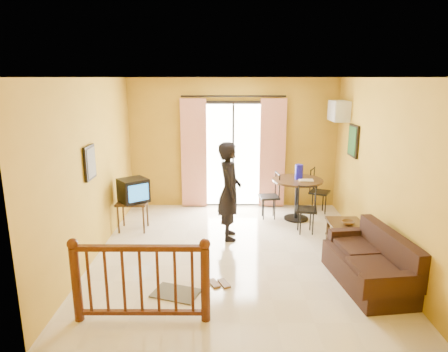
{
  "coord_description": "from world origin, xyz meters",
  "views": [
    {
      "loc": [
        -0.17,
        -6.09,
        2.8
      ],
      "look_at": [
        -0.19,
        0.2,
        1.24
      ],
      "focal_mm": 32.0,
      "sensor_mm": 36.0,
      "label": 1
    }
  ],
  "objects_px": {
    "coffee_table": "(349,235)",
    "sofa": "(372,265)",
    "television": "(133,190)",
    "dining_table": "(297,188)",
    "standing_person": "(229,191)"
  },
  "relations": [
    {
      "from": "coffee_table",
      "to": "sofa",
      "type": "distance_m",
      "value": 1.06
    },
    {
      "from": "television",
      "to": "dining_table",
      "type": "bearing_deg",
      "value": -26.51
    },
    {
      "from": "television",
      "to": "dining_table",
      "type": "height_order",
      "value": "television"
    },
    {
      "from": "coffee_table",
      "to": "dining_table",
      "type": "bearing_deg",
      "value": 110.27
    },
    {
      "from": "television",
      "to": "standing_person",
      "type": "xyz_separation_m",
      "value": [
        1.77,
        -0.37,
        0.09
      ]
    },
    {
      "from": "coffee_table",
      "to": "standing_person",
      "type": "bearing_deg",
      "value": 162.65
    },
    {
      "from": "dining_table",
      "to": "standing_person",
      "type": "xyz_separation_m",
      "value": [
        -1.37,
        -0.97,
        0.2
      ]
    },
    {
      "from": "dining_table",
      "to": "coffee_table",
      "type": "distance_m",
      "value": 1.72
    },
    {
      "from": "dining_table",
      "to": "sofa",
      "type": "relative_size",
      "value": 0.59
    },
    {
      "from": "sofa",
      "to": "television",
      "type": "bearing_deg",
      "value": 143.68
    },
    {
      "from": "television",
      "to": "coffee_table",
      "type": "bearing_deg",
      "value": -52.02
    },
    {
      "from": "sofa",
      "to": "standing_person",
      "type": "relative_size",
      "value": 0.98
    },
    {
      "from": "standing_person",
      "to": "dining_table",
      "type": "bearing_deg",
      "value": -58.8
    },
    {
      "from": "sofa",
      "to": "standing_person",
      "type": "xyz_separation_m",
      "value": [
        -1.95,
        1.66,
        0.58
      ]
    },
    {
      "from": "television",
      "to": "standing_person",
      "type": "relative_size",
      "value": 0.37
    }
  ]
}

